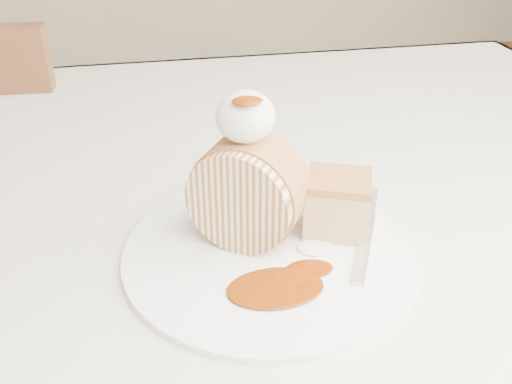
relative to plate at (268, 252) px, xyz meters
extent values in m
cube|color=silver|center=(-0.06, 0.20, -0.02)|extent=(1.40, 0.90, 0.04)
cube|color=silver|center=(-0.06, 0.65, -0.14)|extent=(1.40, 0.01, 0.28)
cylinder|color=brown|center=(0.56, 0.57, -0.40)|extent=(0.06, 0.06, 0.71)
cube|color=brown|center=(-0.45, 0.73, -0.34)|extent=(0.43, 0.43, 0.04)
cylinder|color=brown|center=(-0.26, 0.89, -0.56)|extent=(0.03, 0.03, 0.40)
cylinder|color=brown|center=(-0.29, 0.54, -0.56)|extent=(0.03, 0.03, 0.40)
cylinder|color=brown|center=(0.59, 0.39, -0.54)|extent=(0.04, 0.04, 0.43)
cylinder|color=white|center=(0.00, 0.00, 0.00)|extent=(0.37, 0.37, 0.01)
cylinder|color=beige|center=(-0.02, 0.02, 0.06)|extent=(0.12, 0.11, 0.11)
cube|color=#B37244|center=(0.08, 0.02, 0.03)|extent=(0.08, 0.08, 0.05)
ellipsoid|color=white|center=(-0.02, 0.03, 0.13)|extent=(0.06, 0.06, 0.05)
ellipsoid|color=#672604|center=(-0.02, 0.02, 0.16)|extent=(0.03, 0.02, 0.01)
cube|color=silver|center=(0.10, -0.02, 0.01)|extent=(0.10, 0.16, 0.00)
camera|label=1|loc=(-0.10, -0.45, 0.34)|focal=40.00mm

